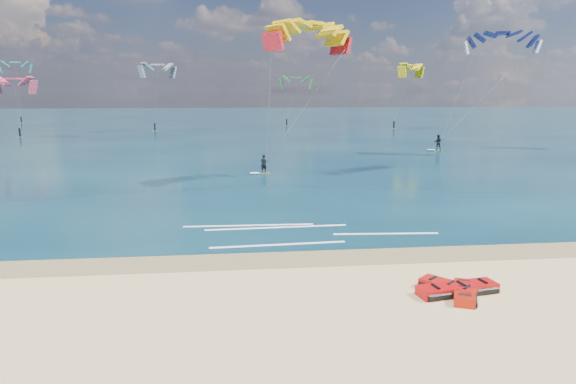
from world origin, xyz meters
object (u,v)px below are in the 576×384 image
object	(u,v)px
kitesurfer_main	(286,93)
kitesurfer_far	(470,87)
packed_kite_right	(464,297)
packed_kite_mid	(448,291)
packed_kite_left	(457,294)

from	to	relation	value
kitesurfer_main	kitesurfer_far	world-z (taller)	kitesurfer_far
packed_kite_right	kitesurfer_main	bearing A→B (deg)	32.48
packed_kite_mid	packed_kite_right	world-z (taller)	packed_kite_mid
packed_kite_left	packed_kite_right	xyz separation A→B (m)	(0.12, -0.31, 0.00)
packed_kite_mid	kitesurfer_far	xyz separation A→B (m)	(19.41, 40.14, 7.64)
packed_kite_left	packed_kite_mid	xyz separation A→B (m)	(-0.25, 0.24, 0.00)
packed_kite_left	packed_kite_mid	world-z (taller)	packed_kite_left
packed_kite_left	kitesurfer_main	world-z (taller)	kitesurfer_main
packed_kite_right	kitesurfer_main	distance (m)	26.69
kitesurfer_main	kitesurfer_far	bearing A→B (deg)	18.03
packed_kite_mid	kitesurfer_far	bearing A→B (deg)	113.24
kitesurfer_far	kitesurfer_main	bearing A→B (deg)	-144.73
packed_kite_right	packed_kite_left	bearing A→B (deg)	45.07
packed_kite_mid	packed_kite_right	distance (m)	0.66
packed_kite_mid	packed_kite_right	xyz separation A→B (m)	(0.37, -0.55, 0.00)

